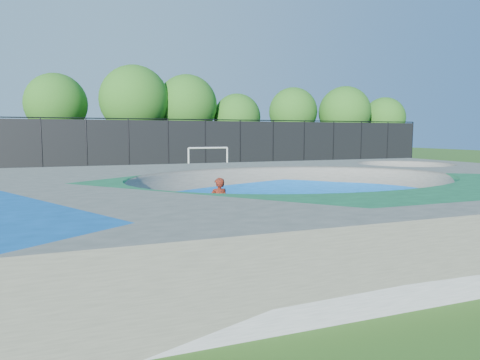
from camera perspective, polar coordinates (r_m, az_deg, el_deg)
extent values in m
plane|color=#2F5C19|center=(14.18, 7.52, -5.51)|extent=(120.00, 120.00, 0.00)
cube|color=gray|center=(14.05, 7.56, -2.52)|extent=(22.00, 14.00, 1.50)
imported|color=red|center=(12.58, -2.83, -3.29)|extent=(0.58, 0.39, 1.59)
cube|color=black|center=(12.73, -2.82, -6.70)|extent=(0.80, 0.33, 0.05)
cylinder|color=silver|center=(29.80, -6.86, 2.43)|extent=(0.12, 0.12, 1.89)
cylinder|color=silver|center=(30.60, -1.71, 2.57)|extent=(0.12, 0.12, 1.89)
cylinder|color=silver|center=(30.12, -4.27, 4.29)|extent=(2.83, 0.12, 0.12)
cylinder|color=black|center=(33.32, -24.93, 4.11)|extent=(0.09, 0.09, 4.00)
cylinder|color=black|center=(33.24, -19.76, 4.32)|extent=(0.09, 0.09, 4.00)
cylinder|color=black|center=(33.42, -14.60, 4.49)|extent=(0.09, 0.09, 4.00)
cylinder|color=black|center=(33.88, -9.53, 4.62)|extent=(0.09, 0.09, 4.00)
cylinder|color=black|center=(34.59, -4.64, 4.72)|extent=(0.09, 0.09, 4.00)
cylinder|color=black|center=(35.54, 0.03, 4.78)|extent=(0.09, 0.09, 4.00)
cylinder|color=black|center=(36.71, 4.43, 4.80)|extent=(0.09, 0.09, 4.00)
cylinder|color=black|center=(38.08, 8.53, 4.80)|extent=(0.09, 0.09, 4.00)
cylinder|color=black|center=(39.63, 12.33, 4.78)|extent=(0.09, 0.09, 4.00)
cylinder|color=black|center=(41.35, 15.83, 4.74)|extent=(0.09, 0.09, 4.00)
cylinder|color=black|center=(43.20, 19.04, 4.69)|extent=(0.09, 0.09, 4.00)
cylinder|color=black|center=(45.17, 21.98, 4.63)|extent=(0.09, 0.09, 4.00)
cube|color=black|center=(33.88, -9.53, 4.62)|extent=(48.00, 0.03, 3.80)
cylinder|color=black|center=(33.89, -9.59, 8.01)|extent=(48.00, 0.08, 0.08)
cylinder|color=#432F21|center=(39.12, -23.10, 4.01)|extent=(0.44, 0.44, 3.46)
sphere|color=#27661B|center=(39.18, -23.33, 9.31)|extent=(5.04, 5.04, 5.04)
cylinder|color=#432F21|center=(37.73, -13.76, 4.34)|extent=(0.44, 0.44, 3.55)
sphere|color=#27661B|center=(37.83, -13.91, 10.34)|extent=(5.81, 5.81, 5.81)
cylinder|color=#432F21|center=(38.91, -7.02, 4.42)|extent=(0.44, 0.44, 3.42)
sphere|color=#27661B|center=(38.98, -7.10, 9.90)|extent=(5.38, 5.38, 5.38)
cylinder|color=#432F21|center=(40.07, -0.39, 4.05)|extent=(0.44, 0.44, 2.77)
sphere|color=#27661B|center=(40.07, -0.39, 8.37)|extent=(4.35, 4.35, 4.35)
cylinder|color=#432F21|center=(42.93, 7.02, 4.48)|extent=(0.44, 0.44, 3.27)
sphere|color=#27661B|center=(42.96, 7.08, 9.03)|extent=(4.73, 4.73, 4.73)
cylinder|color=#432F21|center=(45.00, 13.67, 4.31)|extent=(0.44, 0.44, 3.08)
sphere|color=#27661B|center=(45.03, 13.78, 8.76)|extent=(5.21, 5.21, 5.21)
cylinder|color=#432F21|center=(48.20, 18.54, 4.16)|extent=(0.44, 0.44, 2.88)
sphere|color=#27661B|center=(48.21, 18.67, 7.82)|extent=(4.38, 4.38, 4.38)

